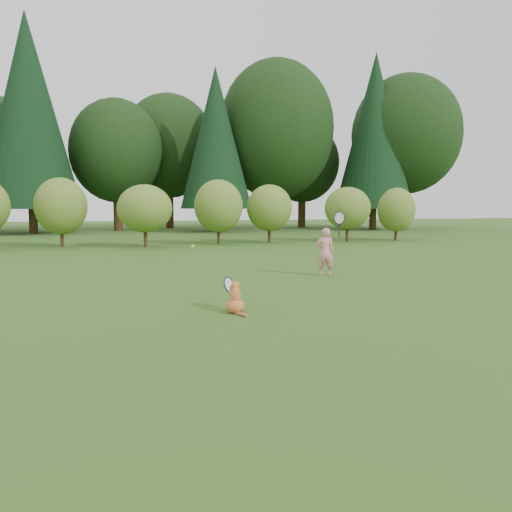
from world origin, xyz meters
name	(u,v)px	position (x,y,z in m)	size (l,w,h in m)	color
ground	(256,300)	(0.00, 0.00, 0.00)	(100.00, 100.00, 0.00)	#215417
shrub_row	(180,212)	(0.00, 13.00, 1.40)	(28.00, 3.00, 2.80)	olive
woodland_backdrop	(161,110)	(0.00, 23.00, 7.50)	(48.00, 10.00, 15.00)	black
child	(326,251)	(2.39, 2.58, 0.60)	(0.66, 0.39, 1.72)	pink
cat	(235,296)	(-0.59, -0.95, 0.26)	(0.40, 0.75, 0.68)	#C55425
tennis_ball	(193,246)	(-0.90, 1.77, 0.84)	(0.07, 0.07, 0.07)	#CFCE18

